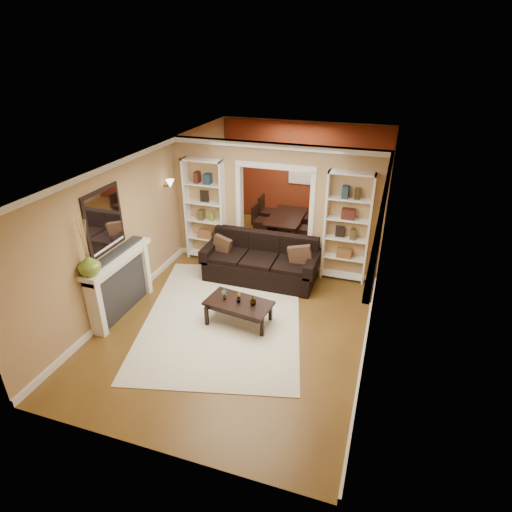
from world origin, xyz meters
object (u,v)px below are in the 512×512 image
(bookshelf_left, at_px, (205,211))
(fireplace, at_px, (121,285))
(sofa, at_px, (261,259))
(coffee_table, at_px, (239,312))
(bookshelf_right, at_px, (347,228))
(dining_table, at_px, (287,226))

(bookshelf_left, bearing_deg, fireplace, -102.05)
(sofa, xyz_separation_m, coffee_table, (0.11, -1.61, -0.25))
(sofa, xyz_separation_m, bookshelf_left, (-1.47, 0.58, 0.69))
(sofa, bearing_deg, fireplace, -135.86)
(coffee_table, bearing_deg, bookshelf_right, 63.61)
(sofa, height_order, coffee_table, sofa)
(coffee_table, relative_size, bookshelf_left, 0.50)
(bookshelf_right, bearing_deg, bookshelf_left, 180.00)
(dining_table, bearing_deg, bookshelf_right, -137.31)
(sofa, distance_m, coffee_table, 1.64)
(coffee_table, xyz_separation_m, fireplace, (-2.12, -0.34, 0.36))
(bookshelf_left, relative_size, bookshelf_right, 1.00)
(bookshelf_right, height_order, dining_table, bookshelf_right)
(bookshelf_right, distance_m, fireplace, 4.47)
(bookshelf_right, relative_size, fireplace, 1.35)
(bookshelf_right, bearing_deg, dining_table, 132.69)
(sofa, relative_size, bookshelf_left, 1.03)
(bookshelf_right, relative_size, dining_table, 1.53)
(sofa, distance_m, bookshelf_right, 1.86)
(sofa, bearing_deg, bookshelf_left, 158.46)
(bookshelf_right, bearing_deg, fireplace, -145.20)
(sofa, xyz_separation_m, bookshelf_right, (1.63, 0.58, 0.69))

